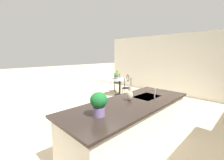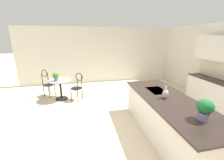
{
  "view_description": "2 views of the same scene",
  "coord_description": "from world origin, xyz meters",
  "views": [
    {
      "loc": [
        2.5,
        2.5,
        1.82
      ],
      "look_at": [
        -0.66,
        -0.61,
        1.05
      ],
      "focal_mm": 23.99,
      "sensor_mm": 36.0,
      "label": 1
    },
    {
      "loc": [
        2.84,
        -0.99,
        2.22
      ],
      "look_at": [
        -1.19,
        -0.12,
        0.98
      ],
      "focal_mm": 22.8,
      "sensor_mm": 36.0,
      "label": 2
    }
  ],
  "objects": [
    {
      "name": "ground_plane",
      "position": [
        0.0,
        0.0,
        0.0
      ],
      "size": [
        40.0,
        40.0,
        0.0
      ],
      "primitive_type": "plane",
      "color": "beige"
    },
    {
      "name": "wall_left_window",
      "position": [
        -4.26,
        0.0,
        1.35
      ],
      "size": [
        0.12,
        7.8,
        2.7
      ],
      "primitive_type": "cube",
      "color": "silver",
      "rests_on": "ground"
    },
    {
      "name": "kitchen_island",
      "position": [
        0.3,
        0.85,
        0.46
      ],
      "size": [
        2.8,
        1.06,
        0.92
      ],
      "color": "white",
      "rests_on": "ground"
    },
    {
      "name": "back_counter_run",
      "position": [
        -0.4,
        3.21,
        0.49
      ],
      "size": [
        2.44,
        0.64,
        1.52
      ],
      "color": "white",
      "rests_on": "ground"
    },
    {
      "name": "bistro_table",
      "position": [
        -2.34,
        -1.81,
        0.45
      ],
      "size": [
        0.8,
        0.8,
        0.74
      ],
      "color": "black",
      "rests_on": "ground"
    },
    {
      "name": "chair_near_window",
      "position": [
        -2.78,
        -2.34,
        0.57
      ],
      "size": [
        0.53,
        0.53,
        1.04
      ],
      "color": "black",
      "rests_on": "ground"
    },
    {
      "name": "chair_by_island",
      "position": [
        -2.1,
        -1.19,
        0.57
      ],
      "size": [
        0.53,
        0.53,
        1.04
      ],
      "color": "black",
      "rests_on": "ground"
    },
    {
      "name": "sink_faucet",
      "position": [
        -0.25,
        1.03,
        1.03
      ],
      "size": [
        0.02,
        0.02,
        0.22
      ],
      "primitive_type": "cylinder",
      "color": "#B2B5BA",
      "rests_on": "kitchen_island"
    },
    {
      "name": "potted_plant_on_table",
      "position": [
        -2.25,
        -1.91,
        0.91
      ],
      "size": [
        0.21,
        0.21,
        0.29
      ],
      "color": "#7A669E",
      "rests_on": "bistro_table"
    },
    {
      "name": "potted_plant_counter_far",
      "position": [
        1.15,
        0.9,
        1.12
      ],
      "size": [
        0.25,
        0.25,
        0.36
      ],
      "color": "#7A669E",
      "rests_on": "kitchen_island"
    },
    {
      "name": "vase_on_counter",
      "position": [
        0.25,
        0.77,
        1.03
      ],
      "size": [
        0.13,
        0.13,
        0.29
      ],
      "color": "#BCB29E",
      "rests_on": "kitchen_island"
    }
  ]
}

